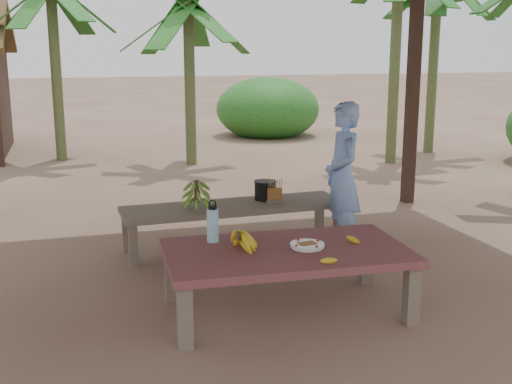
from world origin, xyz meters
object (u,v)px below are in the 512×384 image
object	(u,v)px
water_flask	(213,224)
ripe_banana_bunch	(238,240)
woman	(342,177)
work_table	(287,257)
cooking_pot	(265,191)
plate	(307,245)
bench	(234,210)

from	to	relation	value
water_flask	ripe_banana_bunch	bearing A→B (deg)	-64.26
ripe_banana_bunch	woman	size ratio (longest dim) A/B	0.18
work_table	cooking_pot	distance (m)	1.80
plate	woman	bearing A→B (deg)	56.97
bench	ripe_banana_bunch	bearing A→B (deg)	-105.68
bench	plate	world-z (taller)	plate
ripe_banana_bunch	cooking_pot	distance (m)	1.84
plate	cooking_pot	distance (m)	1.79
woman	ripe_banana_bunch	bearing A→B (deg)	-42.18
work_table	ripe_banana_bunch	size ratio (longest dim) A/B	7.15
ripe_banana_bunch	woman	world-z (taller)	woman
cooking_pot	woman	distance (m)	0.80
plate	woman	world-z (taller)	woman
ripe_banana_bunch	work_table	bearing A→B (deg)	-10.63
bench	water_flask	bearing A→B (deg)	-113.38
plate	woman	distance (m)	1.62
bench	ripe_banana_bunch	size ratio (longest dim) A/B	8.59
woman	bench	bearing A→B (deg)	-101.69
water_flask	cooking_pot	xyz separation A→B (m)	(0.86, 1.42, -0.10)
work_table	bench	world-z (taller)	work_table
plate	water_flask	bearing A→B (deg)	151.18
woman	water_flask	bearing A→B (deg)	-51.24
water_flask	cooking_pot	world-z (taller)	water_flask
bench	woman	size ratio (longest dim) A/B	1.52
bench	woman	distance (m)	1.11
ripe_banana_bunch	woman	distance (m)	1.88
work_table	cooking_pot	size ratio (longest dim) A/B	8.41
bench	woman	world-z (taller)	woman
ripe_banana_bunch	cooking_pot	bearing A→B (deg)	66.50
work_table	cooking_pot	bearing A→B (deg)	80.83
plate	water_flask	world-z (taller)	water_flask
ripe_banana_bunch	plate	distance (m)	0.52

